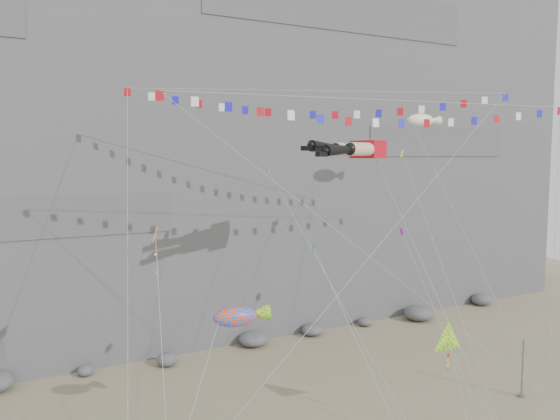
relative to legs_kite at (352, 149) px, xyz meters
name	(u,v)px	position (x,y,z in m)	size (l,w,h in m)	color
cliff	(193,77)	(-1.65, 27.04, 8.01)	(80.00, 28.00, 50.00)	slate
talus_boulders	(253,339)	(-1.65, 12.04, -16.39)	(60.00, 3.00, 1.20)	#5A5A5F
anchor_pole_right	(523,368)	(10.43, -5.77, -14.95)	(0.12, 0.12, 4.08)	slate
legs_kite	(352,149)	(0.00, 0.00, 0.00)	(6.97, 15.29, 22.00)	#B60B16
flag_banner_upper	(324,91)	(-0.28, 3.02, 4.10)	(29.26, 15.90, 28.94)	#B60B16
flag_banner_lower	(390,101)	(1.74, -1.68, 3.13)	(29.09, 7.13, 23.08)	#B60B16
harlequin_kite	(155,236)	(-13.75, -1.88, -4.59)	(2.15, 7.43, 14.10)	red
fish_windsock	(235,317)	(-10.10, -3.85, -8.95)	(8.38, 6.65, 11.78)	#E63D0B
delta_kite	(449,341)	(1.50, -7.71, -10.98)	(2.83, 4.42, 7.84)	yellow
blimp_windsock	(421,121)	(10.29, 4.76, 2.45)	(3.79, 13.11, 23.03)	white
small_kite_a	(272,177)	(-4.23, 3.35, -1.84)	(3.39, 14.26, 20.84)	orange
small_kite_b	(403,234)	(5.23, 0.81, -6.16)	(3.98, 12.92, 16.77)	purple
small_kite_c	(315,251)	(-5.29, -4.07, -5.74)	(2.72, 8.21, 13.77)	#179722
small_kite_d	(403,158)	(6.19, 2.05, -0.57)	(5.17, 15.57, 22.80)	yellow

